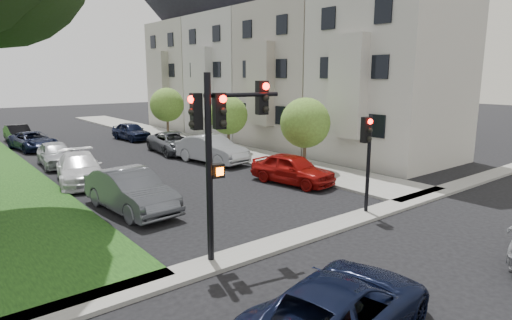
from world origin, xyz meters
TOP-DOWN VIEW (x-y plane):
  - ground at (0.00, 0.00)m, footprint 140.00×140.00m
  - sidewalk_right at (6.75, 24.00)m, footprint 3.50×44.00m
  - sidewalk_cross at (0.00, 2.00)m, footprint 60.00×1.00m
  - house_a at (12.45, 8.00)m, footprint 7.70×7.55m
  - house_b at (12.45, 15.50)m, footprint 7.70×7.55m
  - house_c at (12.45, 23.00)m, footprint 7.70×7.55m
  - house_d at (12.45, 30.50)m, footprint 7.70×7.55m
  - small_tree_a at (6.20, 8.68)m, footprint 2.64×2.64m
  - small_tree_b at (6.20, 15.74)m, footprint 2.53×2.53m
  - small_tree_c at (6.20, 24.41)m, footprint 2.73×2.73m
  - traffic_signal_main at (-3.39, 2.23)m, footprint 2.54×0.69m
  - traffic_signal_secondary at (2.89, 2.19)m, footprint 0.49×0.39m
  - car_cross_near at (-3.67, -2.30)m, footprint 5.09×3.03m
  - car_parked_0 at (3.99, 7.26)m, footprint 2.40×4.46m
  - car_parked_1 at (3.67, 13.84)m, footprint 2.52×5.09m
  - car_parked_2 at (3.44, 18.16)m, footprint 2.74×5.15m
  - car_parked_3 at (3.48, 25.39)m, footprint 2.04×4.25m
  - car_parked_5 at (-3.69, 8.00)m, footprint 2.09×4.97m
  - car_parked_6 at (-3.90, 13.70)m, footprint 2.90×5.15m
  - car_parked_7 at (-3.81, 18.46)m, footprint 1.94×4.22m
  - car_parked_8 at (-3.66, 25.09)m, footprint 2.72×4.84m
  - car_parked_9 at (-3.82, 29.44)m, footprint 1.53×4.12m

SIDE VIEW (x-z plane):
  - ground at x=0.00m, z-range 0.00..0.00m
  - sidewalk_right at x=6.75m, z-range 0.00..0.12m
  - sidewalk_cross at x=0.00m, z-range 0.00..0.12m
  - car_parked_8 at x=-3.66m, z-range 0.00..1.28m
  - car_cross_near at x=-3.67m, z-range 0.00..1.33m
  - car_parked_9 at x=-3.82m, z-range 0.00..1.35m
  - car_parked_2 at x=3.44m, z-range 0.00..1.38m
  - car_parked_3 at x=3.48m, z-range 0.00..1.40m
  - car_parked_7 at x=-3.81m, z-range 0.00..1.40m
  - car_parked_6 at x=-3.90m, z-range 0.00..1.41m
  - car_parked_0 at x=3.99m, z-range 0.00..1.44m
  - car_parked_5 at x=-3.69m, z-range 0.00..1.60m
  - car_parked_1 at x=3.67m, z-range 0.00..1.60m
  - small_tree_b at x=6.20m, z-range 0.63..4.42m
  - traffic_signal_secondary at x=2.89m, z-range 0.73..4.40m
  - small_tree_a at x=6.20m, z-range 0.65..4.62m
  - small_tree_c at x=6.20m, z-range 0.68..4.77m
  - traffic_signal_main at x=-3.39m, z-range 0.98..6.16m
  - house_a at x=12.45m, z-range -1.05..14.92m
  - house_b at x=12.45m, z-range -1.05..14.92m
  - house_c at x=12.45m, z-range -1.05..14.92m
  - house_d at x=12.45m, z-range -1.05..14.92m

